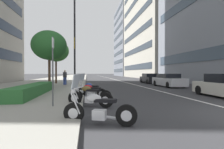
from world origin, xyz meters
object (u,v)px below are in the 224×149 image
Objects in this scene: car_approaching_light at (150,78)px; pedestrian_on_plaza at (65,77)px; motorcycle_nearest_camera at (98,110)px; motorcycle_far_end_row at (89,97)px; motorcycle_under_tarp at (90,94)px; street_tree_by_lamp_post at (56,51)px; car_mid_block_traffic at (168,81)px; parking_sign_by_curb at (53,65)px; street_lamp_with_banners at (77,33)px; street_tree_far_plaza at (49,45)px; motorcycle_by_sign_pole at (90,91)px.

pedestrian_on_plaza reaches higher than car_approaching_light.
motorcycle_nearest_camera is at bearing 157.24° from car_approaching_light.
car_approaching_light is at bearing -96.21° from motorcycle_nearest_camera.
pedestrian_on_plaza reaches higher than motorcycle_far_end_row.
motorcycle_far_end_row is 1.20m from motorcycle_under_tarp.
motorcycle_under_tarp is at bearing -163.39° from street_tree_by_lamp_post.
car_mid_block_traffic is 1.65× the size of parking_sign_by_curb.
motorcycle_under_tarp is 0.23× the size of street_lamp_with_banners.
parking_sign_by_curb is (2.23, 1.68, 1.40)m from motorcycle_nearest_camera.
street_tree_far_plaza is (6.89, 3.46, 3.49)m from motorcycle_under_tarp.
motorcycle_by_sign_pole is at bearing 148.70° from car_approaching_light.
street_tree_far_plaza is at bearing -18.60° from motorcycle_by_sign_pole.
street_lamp_with_banners reaches higher than car_mid_block_traffic.
motorcycle_far_end_row is 0.95× the size of motorcycle_under_tarp.
motorcycle_nearest_camera is at bearing 121.60° from pedestrian_on_plaza.
street_tree_far_plaza is 4.97m from pedestrian_on_plaza.
motorcycle_far_end_row is (2.67, 0.21, -0.01)m from motorcycle_nearest_camera.
motorcycle_far_end_row is 9.45m from street_tree_far_plaza.
street_tree_by_lamp_post reaches higher than motorcycle_nearest_camera.
pedestrian_on_plaza is (3.91, -0.85, -2.94)m from street_tree_far_plaza.
parking_sign_by_curb is 1.72× the size of pedestrian_on_plaza.
motorcycle_under_tarp is 8.46m from street_tree_far_plaza.
parking_sign_by_curb reaches higher than motorcycle_by_sign_pole.
motorcycle_under_tarp is 1.21× the size of motorcycle_by_sign_pole.
parking_sign_by_curb is at bearing 60.11° from motorcycle_under_tarp.
parking_sign_by_curb is 0.51× the size of street_tree_by_lamp_post.
street_tree_by_lamp_post reaches higher than street_tree_far_plaza.
parking_sign_by_curb is at bearing -33.80° from motorcycle_nearest_camera.
motorcycle_nearest_camera is 0.38× the size of street_tree_by_lamp_post.
street_tree_far_plaza is (-1.96, 2.33, -1.62)m from street_lamp_with_banners.
motorcycle_nearest_camera is 3.87m from motorcycle_under_tarp.
parking_sign_by_curb is (-9.92, 10.05, 1.17)m from car_mid_block_traffic.
car_mid_block_traffic is (9.48, -8.57, 0.23)m from motorcycle_far_end_row.
motorcycle_under_tarp is at bearing 133.80° from car_mid_block_traffic.
car_mid_block_traffic is 1.02× the size of car_approaching_light.
street_lamp_with_banners reaches higher than motorcycle_by_sign_pole.
motorcycle_nearest_camera is 14.94m from pedestrian_on_plaza.
parking_sign_by_curb is 0.56× the size of street_tree_far_plaza.
car_approaching_light is (15.78, -8.96, 0.23)m from motorcycle_far_end_row.
motorcycle_by_sign_pole is 0.31× the size of street_tree_by_lamp_post.
street_tree_far_plaza is 3.09× the size of pedestrian_on_plaza.
parking_sign_by_curb is (-1.64, 1.54, 1.40)m from motorcycle_under_tarp.
street_tree_by_lamp_post is (4.71, 2.92, -1.27)m from street_lamp_with_banners.
street_tree_by_lamp_post is 4.53m from pedestrian_on_plaza.
car_mid_block_traffic is 6.31m from car_approaching_light.
car_approaching_light is (18.45, -8.75, 0.22)m from motorcycle_nearest_camera.
parking_sign_by_curb is at bearing 177.77° from street_lamp_with_banners.
street_tree_far_plaza is at bearing 12.70° from parking_sign_by_curb.
street_tree_far_plaza is 6.70m from street_tree_by_lamp_post.
street_tree_by_lamp_post is (6.67, 0.58, 0.35)m from street_tree_far_plaza.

